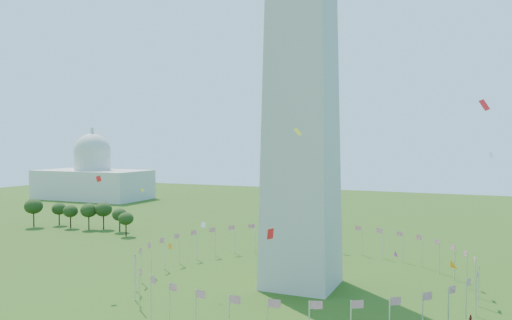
{
  "coord_description": "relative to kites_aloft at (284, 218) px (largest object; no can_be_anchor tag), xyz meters",
  "views": [
    {
      "loc": [
        37.93,
        -66.27,
        35.26
      ],
      "look_at": [
        -5.7,
        35.0,
        31.41
      ],
      "focal_mm": 35.0,
      "sensor_mm": 36.0,
      "label": 1
    }
  ],
  "objects": [
    {
      "name": "tree_line_west",
      "position": [
        -111.98,
        64.23,
        -15.21
      ],
      "size": [
        54.96,
        15.1,
        11.6
      ],
      "color": "#2A4617",
      "rests_on": "ground"
    },
    {
      "name": "flag_ring",
      "position": [
        -3.99,
        23.35,
        -15.82
      ],
      "size": [
        80.24,
        80.24,
        9.0
      ],
      "color": "silver",
      "rests_on": "ground"
    },
    {
      "name": "capitol_building",
      "position": [
        -183.99,
        153.35,
        2.68
      ],
      "size": [
        70.0,
        35.0,
        46.0
      ],
      "primitive_type": null,
      "color": "beige",
      "rests_on": "ground"
    },
    {
      "name": "kites_aloft",
      "position": [
        0.0,
        0.0,
        0.0
      ],
      "size": [
        102.0,
        72.74,
        36.79
      ],
      "color": "orange",
      "rests_on": "ground"
    }
  ]
}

